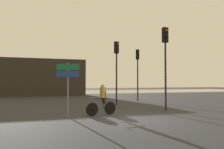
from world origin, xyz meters
TOP-DOWN VIEW (x-y plane):
  - ground_plane at (0.00, 0.00)m, footprint 120.00×120.00m
  - water_strip at (0.00, 31.35)m, footprint 80.00×16.00m
  - distant_building at (-6.03, 21.35)m, footprint 15.13×4.00m
  - traffic_light_center at (1.40, 6.66)m, footprint 0.40×0.42m
  - traffic_light_far_right at (4.34, 9.27)m, footprint 0.39×0.41m
  - traffic_light_near_right at (3.04, 2.46)m, footprint 0.36×0.37m
  - direction_sign_post at (-2.80, 1.71)m, footprint 1.03×0.45m
  - cyclist at (-1.05, 1.81)m, footprint 1.66×0.59m

SIDE VIEW (x-z plane):
  - ground_plane at x=0.00m, z-range 0.00..0.00m
  - water_strip at x=0.00m, z-range 0.00..0.01m
  - cyclist at x=-1.05m, z-range 0.01..1.63m
  - direction_sign_post at x=-2.80m, z-range 0.49..3.09m
  - distant_building at x=-6.03m, z-range 0.00..4.70m
  - traffic_light_far_right at x=4.34m, z-range 0.90..5.60m
  - traffic_light_center at x=1.40m, z-range 0.91..5.69m
  - traffic_light_near_right at x=3.04m, z-range 0.94..5.90m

